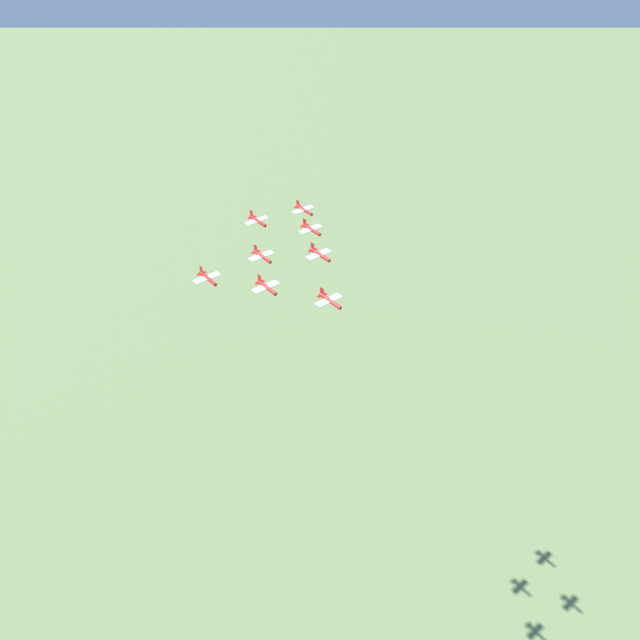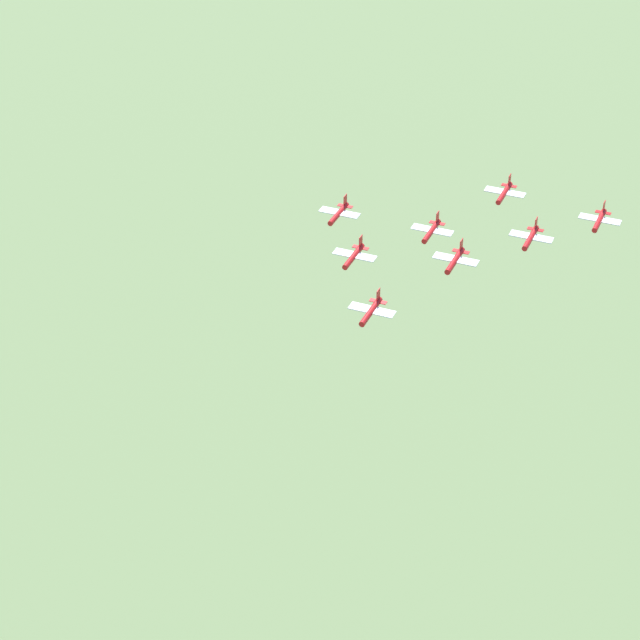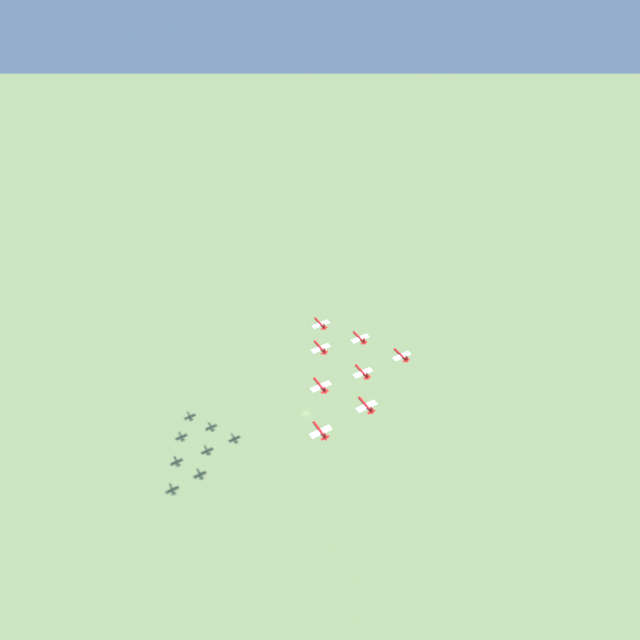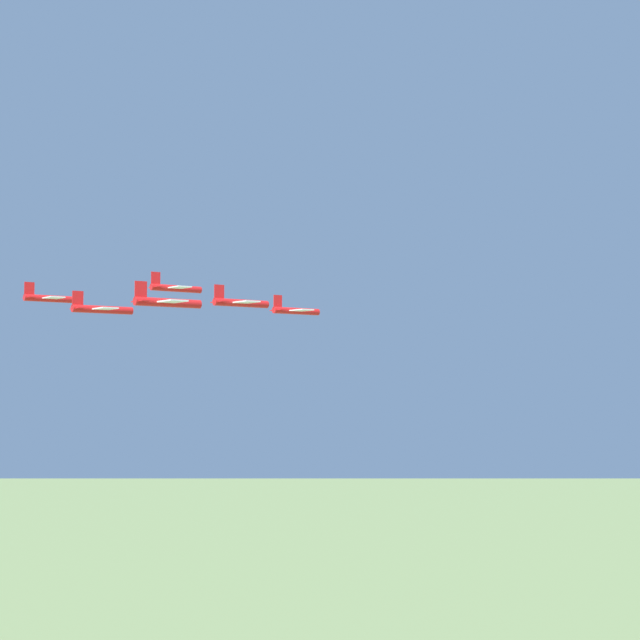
# 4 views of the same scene
# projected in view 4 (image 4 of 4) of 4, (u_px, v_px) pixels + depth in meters

# --- Properties ---
(jet_0) EXTENTS (7.41, 7.53, 2.73)m
(jet_0) POSITION_uv_depth(u_px,v_px,m) (294.00, 311.00, 132.69)
(jet_0) COLOR red
(jet_1) EXTENTS (7.41, 7.53, 2.73)m
(jet_1) POSITION_uv_depth(u_px,v_px,m) (174.00, 288.00, 130.82)
(jet_1) COLOR red
(jet_2) EXTENTS (7.41, 7.53, 2.73)m
(jet_2) POSITION_uv_depth(u_px,v_px,m) (239.00, 303.00, 116.29)
(jet_2) COLOR red
(jet_3) EXTENTS (7.41, 7.53, 2.73)m
(jet_3) POSITION_uv_depth(u_px,v_px,m) (50.00, 298.00, 128.67)
(jet_3) COLOR red
(jet_4) EXTENTS (7.41, 7.53, 2.73)m
(jet_4) POSITION_uv_depth(u_px,v_px,m) (100.00, 309.00, 114.18)
(jet_4) COLOR red
(jet_5) EXTENTS (7.41, 7.53, 2.73)m
(jet_5) POSITION_uv_depth(u_px,v_px,m) (165.00, 302.00, 99.83)
(jet_5) COLOR red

